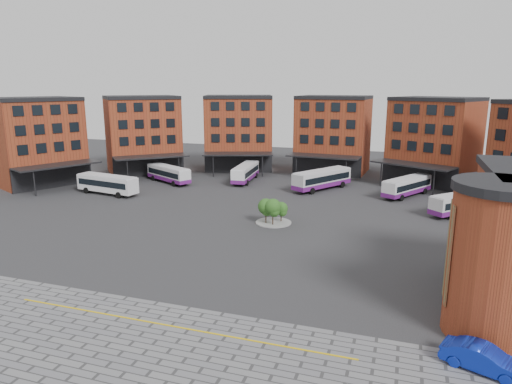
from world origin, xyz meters
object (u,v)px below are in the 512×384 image
(bus_b, at_px, (169,174))
(bus_c, at_px, (245,172))
(bus_d, at_px, (322,179))
(blue_car, at_px, (484,359))
(bus_e, at_px, (407,186))
(tree_island, at_px, (273,209))
(bus_f, at_px, (462,203))
(bus_a, at_px, (107,183))

(bus_b, xyz_separation_m, bus_c, (12.33, 5.19, 0.03))
(bus_d, bearing_deg, blue_car, -36.86)
(bus_e, distance_m, blue_car, 44.78)
(bus_e, bearing_deg, blue_car, -53.57)
(blue_car, bearing_deg, tree_island, 60.48)
(bus_b, height_order, blue_car, bus_b)
(bus_d, bearing_deg, bus_f, 7.92)
(bus_a, relative_size, bus_b, 1.07)
(bus_b, distance_m, bus_e, 39.49)
(bus_a, xyz_separation_m, bus_e, (44.14, 13.26, -0.20))
(blue_car, bearing_deg, bus_d, 42.43)
(tree_island, bearing_deg, bus_a, 166.30)
(blue_car, bearing_deg, bus_f, 17.28)
(bus_d, distance_m, blue_car, 48.38)
(tree_island, relative_size, bus_f, 0.49)
(bus_b, height_order, bus_f, bus_b)
(bus_a, bearing_deg, bus_f, -74.99)
(tree_island, bearing_deg, bus_b, 143.51)
(bus_d, xyz_separation_m, bus_e, (13.13, -0.44, -0.17))
(tree_island, xyz_separation_m, bus_c, (-11.63, 22.92, -0.27))
(bus_c, xyz_separation_m, bus_e, (27.07, -2.66, -0.02))
(bus_e, bearing_deg, bus_f, -19.83)
(bus_a, height_order, bus_c, bus_a)
(bus_f, bearing_deg, bus_c, -154.44)
(blue_car, bearing_deg, bus_e, 26.82)
(bus_e, bearing_deg, bus_d, -151.49)
(tree_island, height_order, bus_e, tree_island)
(bus_d, relative_size, bus_e, 1.10)
(bus_e, distance_m, bus_f, 10.82)
(bus_c, bearing_deg, bus_b, -162.03)
(bus_e, bearing_deg, bus_a, -132.83)
(bus_c, height_order, bus_d, bus_d)
(tree_island, distance_m, bus_b, 29.81)
(bus_b, relative_size, bus_c, 0.95)
(bus_d, height_order, blue_car, bus_d)
(bus_d, bearing_deg, bus_a, -124.61)
(tree_island, xyz_separation_m, bus_b, (-23.97, 17.73, -0.31))
(tree_island, bearing_deg, bus_e, 52.69)
(tree_island, distance_m, blue_car, 31.54)
(bus_a, relative_size, blue_car, 2.26)
(bus_c, bearing_deg, bus_e, -10.45)
(blue_car, bearing_deg, bus_c, 54.76)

